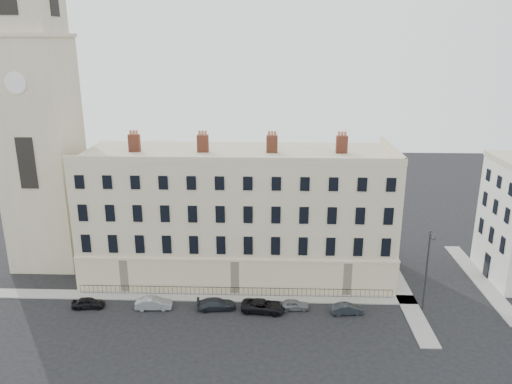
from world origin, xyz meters
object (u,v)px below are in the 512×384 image
(car_c, at_px, (216,304))
(car_e, at_px, (294,305))
(car_a, at_px, (88,303))
(car_b, at_px, (154,303))
(car_d, at_px, (263,306))
(streetlamp, at_px, (427,267))
(car_f, at_px, (347,309))

(car_c, xyz_separation_m, car_e, (8.26, 0.21, -0.05))
(car_a, bearing_deg, car_b, -95.34)
(car_a, distance_m, car_d, 18.72)
(car_a, height_order, streetlamp, streetlamp)
(car_e, bearing_deg, car_f, -99.20)
(car_c, height_order, streetlamp, streetlamp)
(car_b, height_order, car_d, car_d)
(car_c, bearing_deg, car_d, -101.53)
(car_a, xyz_separation_m, car_d, (18.72, -0.16, 0.06))
(car_e, height_order, streetlamp, streetlamp)
(car_a, xyz_separation_m, car_b, (7.03, 0.04, 0.05))
(car_a, bearing_deg, car_c, -94.90)
(car_a, distance_m, car_e, 21.99)
(car_d, xyz_separation_m, streetlamp, (16.98, 1.04, 4.30))
(car_d, bearing_deg, car_e, -74.50)
(car_b, height_order, car_e, car_b)
(car_f, bearing_deg, car_d, 83.54)
(car_c, xyz_separation_m, car_f, (13.82, -0.45, -0.04))
(car_e, bearing_deg, car_a, 88.63)
(car_c, bearing_deg, car_b, 83.55)
(car_d, distance_m, car_e, 3.31)
(car_f, bearing_deg, car_c, 82.41)
(car_b, bearing_deg, car_f, -94.41)
(streetlamp, bearing_deg, car_d, 174.94)
(streetlamp, bearing_deg, car_c, 173.26)
(car_a, height_order, car_e, car_a)
(car_a, height_order, car_b, car_b)
(car_b, xyz_separation_m, streetlamp, (28.67, 0.85, 4.31))
(car_c, relative_size, car_f, 1.23)
(car_a, xyz_separation_m, car_f, (27.55, -0.27, -0.03))
(car_a, distance_m, car_b, 7.03)
(car_b, distance_m, streetlamp, 29.00)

